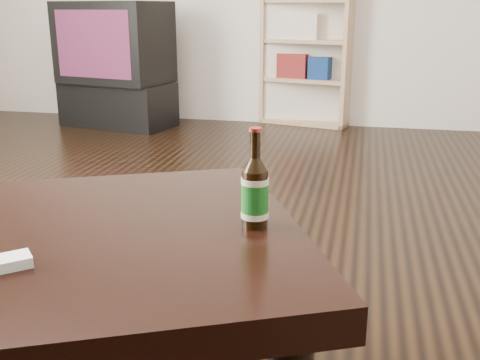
% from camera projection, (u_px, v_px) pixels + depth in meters
% --- Properties ---
extents(floor, '(5.00, 6.00, 0.01)m').
position_uv_depth(floor, '(71.00, 290.00, 1.90)').
color(floor, black).
rests_on(floor, ground).
extents(tv_stand, '(0.95, 0.62, 0.35)m').
position_uv_depth(tv_stand, '(118.00, 104.00, 4.49)').
color(tv_stand, black).
rests_on(tv_stand, floor).
extents(tv, '(0.91, 0.68, 0.61)m').
position_uv_depth(tv, '(114.00, 43.00, 4.35)').
color(tv, black).
rests_on(tv, tv_stand).
extents(bookshelf, '(0.77, 0.48, 1.32)m').
position_uv_depth(bookshelf, '(309.00, 37.00, 4.47)').
color(bookshelf, tan).
rests_on(bookshelf, floor).
extents(beer_bottle, '(0.06, 0.06, 0.20)m').
position_uv_depth(beer_bottle, '(255.00, 193.00, 1.10)').
color(beer_bottle, black).
rests_on(beer_bottle, coffee_table).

